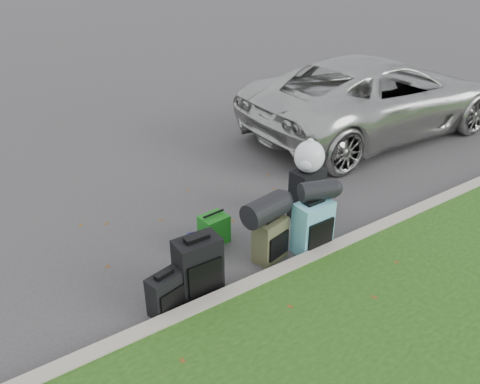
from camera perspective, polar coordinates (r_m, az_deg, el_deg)
ground at (r=6.40m, az=1.75°, el=-4.81°), size 120.00×120.00×0.00m
curb at (r=5.73m, az=7.68°, el=-8.64°), size 120.00×0.18×0.15m
suv at (r=9.91m, az=16.18°, el=11.19°), size 5.62×2.71×1.54m
suitcase_small_black at (r=5.06m, az=-9.05°, el=-12.17°), size 0.41×0.29×0.47m
suitcase_large_black_left at (r=5.18m, az=-5.12°, el=-9.09°), size 0.50×0.30×0.71m
suitcase_olive at (r=5.74m, az=3.69°, el=-5.79°), size 0.46×0.34×0.56m
suitcase_teal at (r=5.93m, az=8.84°, el=-4.21°), size 0.48×0.29×0.68m
suitcase_large_black_right at (r=6.67m, az=8.15°, el=-0.10°), size 0.51×0.34×0.72m
tote_green at (r=6.10m, az=-3.18°, el=-4.53°), size 0.37×0.31×0.39m
tote_navy at (r=5.92m, az=-5.04°, el=-6.38°), size 0.30×0.26×0.27m
duffel_left at (r=5.50m, az=3.15°, el=-2.12°), size 0.62×0.40×0.31m
duffel_right at (r=5.78m, az=9.42°, el=0.18°), size 0.49×0.37×0.25m
trash_bag at (r=6.39m, az=8.46°, el=4.30°), size 0.43×0.43×0.43m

